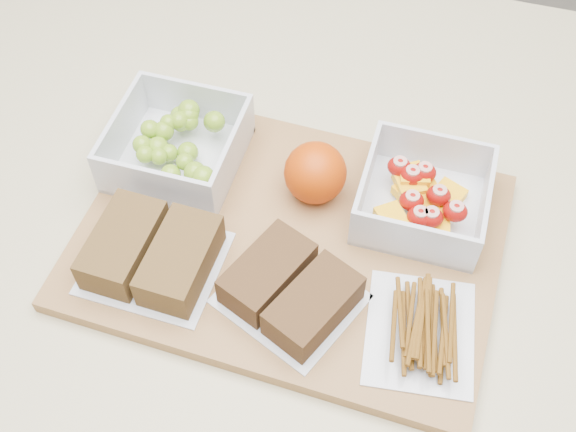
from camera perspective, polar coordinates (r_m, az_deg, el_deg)
name	(u,v)px	position (r m, az deg, el deg)	size (l,w,h in m)	color
counter	(294,396)	(1.15, 0.51, -14.02)	(1.20, 0.90, 0.90)	beige
cutting_board	(289,241)	(0.74, 0.09, -1.96)	(0.42, 0.30, 0.02)	#9C7040
grape_container	(179,145)	(0.79, -8.58, 5.59)	(0.13, 0.13, 0.06)	silver
fruit_container	(422,198)	(0.75, 10.57, 1.38)	(0.13, 0.13, 0.05)	silver
orange	(315,173)	(0.74, 2.17, 3.44)	(0.07, 0.07, 0.07)	#C53D04
sandwich_bag_left	(152,253)	(0.71, -10.70, -2.89)	(0.13, 0.12, 0.04)	silver
sandwich_bag_center	(290,290)	(0.68, 0.18, -5.85)	(0.15, 0.14, 0.04)	silver
pretzel_bag	(422,327)	(0.68, 10.53, -8.58)	(0.11, 0.13, 0.03)	silver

